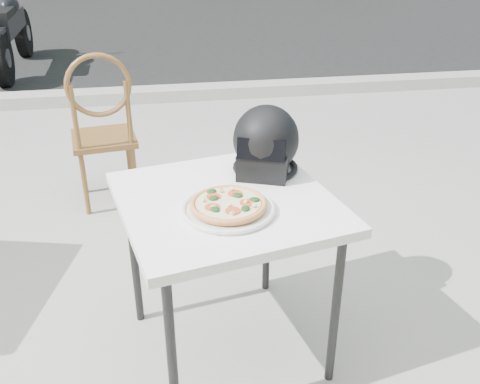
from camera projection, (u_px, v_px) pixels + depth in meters
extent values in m
plane|color=#A19E99|center=(118.00, 279.00, 2.76)|extent=(80.00, 80.00, 0.00)
cube|color=black|center=(134.00, 27.00, 8.89)|extent=(30.00, 8.00, 0.00)
cube|color=#A8A59D|center=(129.00, 95.00, 5.36)|extent=(30.00, 0.25, 0.12)
cube|color=white|center=(226.00, 203.00, 2.01)|extent=(0.92, 0.92, 0.04)
cylinder|color=black|center=(172.00, 356.00, 1.81)|extent=(0.04, 0.04, 0.69)
cylinder|color=black|center=(335.00, 311.00, 2.02)|extent=(0.04, 0.04, 0.69)
cylinder|color=black|center=(134.00, 256.00, 2.34)|extent=(0.04, 0.04, 0.69)
cylinder|color=black|center=(267.00, 229.00, 2.54)|extent=(0.04, 0.04, 0.69)
cylinder|color=silver|center=(228.00, 210.00, 1.91)|extent=(0.43, 0.43, 0.01)
torus|color=silver|center=(228.00, 209.00, 1.90)|extent=(0.44, 0.44, 0.02)
cylinder|color=#E09452|center=(228.00, 205.00, 1.90)|extent=(0.35, 0.35, 0.01)
torus|color=#E09452|center=(228.00, 204.00, 1.89)|extent=(0.36, 0.36, 0.02)
cylinder|color=red|center=(228.00, 203.00, 1.89)|extent=(0.32, 0.32, 0.00)
cylinder|color=beige|center=(228.00, 203.00, 1.89)|extent=(0.31, 0.31, 0.00)
cylinder|color=#C64522|center=(247.00, 203.00, 1.88)|extent=(0.07, 0.07, 0.00)
cylinder|color=#C64522|center=(235.00, 194.00, 1.95)|extent=(0.07, 0.07, 0.00)
cylinder|color=#C64522|center=(213.00, 197.00, 1.92)|extent=(0.07, 0.07, 0.00)
cylinder|color=#C64522|center=(212.00, 207.00, 1.86)|extent=(0.07, 0.07, 0.00)
cylinder|color=#C64522|center=(233.00, 211.00, 1.83)|extent=(0.07, 0.07, 0.00)
ellipsoid|color=#153A16|center=(238.00, 195.00, 1.93)|extent=(0.05, 0.04, 0.01)
ellipsoid|color=#153A16|center=(214.00, 198.00, 1.91)|extent=(0.05, 0.04, 0.01)
ellipsoid|color=#153A16|center=(246.00, 208.00, 1.84)|extent=(0.04, 0.05, 0.01)
ellipsoid|color=#153A16|center=(215.00, 209.00, 1.84)|extent=(0.04, 0.05, 0.01)
ellipsoid|color=#153A16|center=(255.00, 199.00, 1.90)|extent=(0.05, 0.04, 0.01)
ellipsoid|color=#153A16|center=(212.00, 191.00, 1.96)|extent=(0.05, 0.05, 0.01)
cylinder|color=#DDD187|center=(229.00, 205.00, 1.86)|extent=(0.02, 0.02, 0.02)
cylinder|color=#DDD187|center=(221.00, 191.00, 1.96)|extent=(0.02, 0.03, 0.02)
cylinder|color=#DDD187|center=(246.00, 202.00, 1.88)|extent=(0.02, 0.02, 0.02)
cylinder|color=#DDD187|center=(232.00, 189.00, 1.97)|extent=(0.02, 0.02, 0.02)
cylinder|color=#DDD187|center=(232.00, 213.00, 1.81)|extent=(0.02, 0.03, 0.02)
cylinder|color=#DDD187|center=(204.00, 200.00, 1.89)|extent=(0.02, 0.02, 0.02)
cylinder|color=#DDD187|center=(254.00, 205.00, 1.86)|extent=(0.02, 0.02, 0.02)
cylinder|color=#DDD187|center=(214.00, 206.00, 1.85)|extent=(0.02, 0.03, 0.02)
ellipsoid|color=black|center=(266.00, 139.00, 2.15)|extent=(0.35, 0.36, 0.28)
cube|color=black|center=(262.00, 167.00, 2.12)|extent=(0.22, 0.16, 0.11)
torus|color=black|center=(265.00, 167.00, 2.21)|extent=(0.35, 0.35, 0.02)
cube|color=black|center=(261.00, 150.00, 2.05)|extent=(0.19, 0.10, 0.09)
cube|color=brown|center=(104.00, 138.00, 3.34)|extent=(0.43, 0.43, 0.03)
cylinder|color=brown|center=(129.00, 158.00, 3.61)|extent=(0.03, 0.03, 0.42)
cylinder|color=brown|center=(82.00, 164.00, 3.53)|extent=(0.03, 0.03, 0.42)
cylinder|color=brown|center=(135.00, 177.00, 3.35)|extent=(0.03, 0.03, 0.42)
cylinder|color=brown|center=(85.00, 184.00, 3.27)|extent=(0.03, 0.03, 0.42)
cylinder|color=brown|center=(129.00, 114.00, 3.15)|extent=(0.03, 0.03, 0.40)
cylinder|color=brown|center=(75.00, 119.00, 3.07)|extent=(0.03, 0.03, 0.40)
torus|color=brown|center=(98.00, 86.00, 3.03)|extent=(0.38, 0.08, 0.38)
cylinder|color=black|center=(23.00, 33.00, 6.95)|extent=(0.14, 0.61, 0.60)
cylinder|color=slate|center=(23.00, 33.00, 6.95)|extent=(0.15, 0.20, 0.20)
cylinder|color=black|center=(2.00, 59.00, 5.72)|extent=(0.14, 0.61, 0.60)
cylinder|color=slate|center=(2.00, 59.00, 5.72)|extent=(0.15, 0.20, 0.20)
cube|color=black|center=(9.00, 23.00, 6.22)|extent=(0.21, 1.06, 0.22)
ellipsoid|color=black|center=(9.00, 5.00, 6.27)|extent=(0.24, 0.42, 0.22)
cube|color=black|center=(2.00, 14.00, 5.89)|extent=(0.22, 0.51, 0.08)
cylinder|color=slate|center=(17.00, 8.00, 6.73)|extent=(0.05, 0.32, 0.71)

